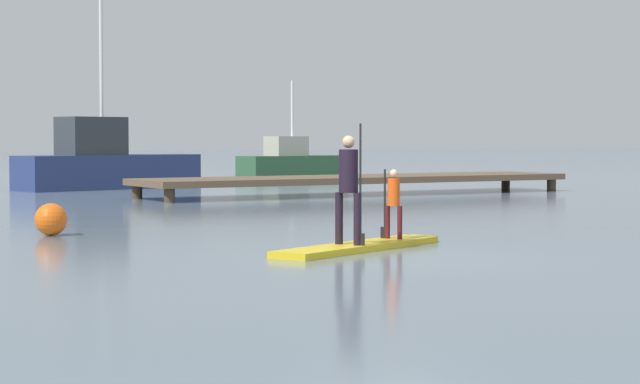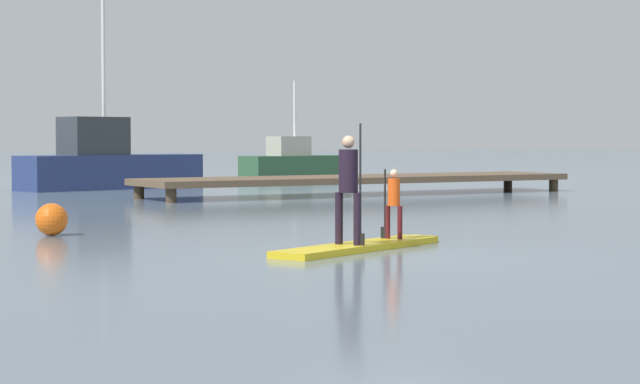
{
  "view_description": "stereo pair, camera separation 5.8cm",
  "coord_description": "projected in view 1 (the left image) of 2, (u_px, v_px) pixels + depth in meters",
  "views": [
    {
      "loc": [
        -9.34,
        -13.96,
        1.71
      ],
      "look_at": [
        -0.26,
        1.59,
        0.87
      ],
      "focal_mm": 67.11,
      "sensor_mm": 36.0,
      "label": 1
    },
    {
      "loc": [
        -9.29,
        -13.99,
        1.71
      ],
      "look_at": [
        -0.26,
        1.59,
        0.87
      ],
      "focal_mm": 67.11,
      "sensor_mm": 36.0,
      "label": 2
    }
  ],
  "objects": [
    {
      "name": "paddleboard_near",
      "position": [
        361.0,
        246.0,
        18.01
      ],
      "size": [
        3.67,
        2.07,
        0.1
      ],
      "color": "gold",
      "rests_on": "ground"
    },
    {
      "name": "motor_boat_small_navy",
      "position": [
        292.0,
        162.0,
        52.34
      ],
      "size": [
        5.27,
        2.25,
        4.14
      ],
      "color": "#2D5638",
      "rests_on": "ground"
    },
    {
      "name": "floating_dock",
      "position": [
        358.0,
        179.0,
        34.92
      ],
      "size": [
        13.45,
        2.83,
        0.55
      ],
      "color": "brown",
      "rests_on": "ground"
    },
    {
      "name": "mooring_buoy_mid",
      "position": [
        51.0,
        219.0,
        20.52
      ],
      "size": [
        0.56,
        0.56,
        0.56
      ],
      "primitive_type": "sphere",
      "color": "orange",
      "rests_on": "ground"
    },
    {
      "name": "paddler_child_solo",
      "position": [
        393.0,
        200.0,
        18.73
      ],
      "size": [
        0.25,
        0.36,
        1.09
      ],
      "color": "#4C1419",
      "rests_on": "paddleboard_near"
    },
    {
      "name": "ground_plane",
      "position": [
        393.0,
        258.0,
        16.83
      ],
      "size": [
        240.0,
        240.0,
        0.0
      ],
      "primitive_type": "plane",
      "color": "slate"
    },
    {
      "name": "fishing_boat_green_midground",
      "position": [
        105.0,
        164.0,
        38.74
      ],
      "size": [
        6.46,
        2.91,
        6.13
      ],
      "color": "navy",
      "rests_on": "ground"
    },
    {
      "name": "paddler_adult",
      "position": [
        349.0,
        182.0,
        17.69
      ],
      "size": [
        0.38,
        0.48,
        1.8
      ],
      "color": "black",
      "rests_on": "paddleboard_near"
    }
  ]
}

